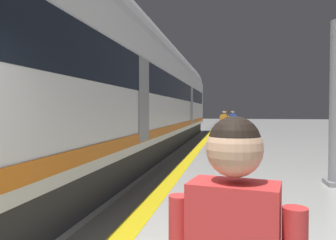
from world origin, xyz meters
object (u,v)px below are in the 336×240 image
at_px(passenger_mid, 233,121).
at_px(duffel_bag_mid, 238,135).
at_px(suitcase_near, 230,136).
at_px(high_speed_train, 138,88).
at_px(passenger_near, 224,123).

bearing_deg(passenger_mid, duffel_bag_mid, -40.71).
xyz_separation_m(suitcase_near, passenger_mid, (0.14, 3.13, 0.67)).
relative_size(high_speed_train, suitcase_near, 52.37).
height_order(passenger_near, passenger_mid, passenger_near).
xyz_separation_m(passenger_near, passenger_mid, (0.46, 2.96, -0.00)).
bearing_deg(high_speed_train, duffel_bag_mid, 63.38).
relative_size(passenger_mid, duffel_bag_mid, 3.82).
bearing_deg(passenger_near, high_speed_train, -121.31).
bearing_deg(suitcase_near, passenger_near, 152.75).
bearing_deg(duffel_bag_mid, passenger_near, -106.21).
xyz_separation_m(high_speed_train, duffel_bag_mid, (3.99, 7.95, -2.35)).
bearing_deg(high_speed_train, passenger_near, 58.69).
distance_m(passenger_near, suitcase_near, 0.77).
xyz_separation_m(high_speed_train, passenger_mid, (3.67, 8.23, -1.53)).
relative_size(passenger_near, suitcase_near, 3.06).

